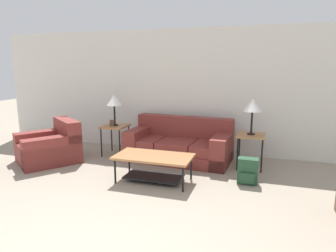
{
  "coord_description": "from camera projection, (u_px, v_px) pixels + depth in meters",
  "views": [
    {
      "loc": [
        1.51,
        -1.69,
        1.82
      ],
      "look_at": [
        -0.04,
        3.19,
        0.8
      ],
      "focal_mm": 32.0,
      "sensor_mm": 36.0,
      "label": 1
    }
  ],
  "objects": [
    {
      "name": "table_lamp_right",
      "position": [
        253.0,
        106.0,
        5.27
      ],
      "size": [
        0.33,
        0.33,
        0.64
      ],
      "color": "black",
      "rests_on": "side_table_right"
    },
    {
      "name": "picture_frame",
      "position": [
        112.0,
        123.0,
        6.1
      ],
      "size": [
        0.1,
        0.04,
        0.13
      ],
      "color": "#4C3828",
      "rests_on": "side_table_left"
    },
    {
      "name": "wall_back",
      "position": [
        188.0,
        91.0,
        6.35
      ],
      "size": [
        9.13,
        0.06,
        2.6
      ],
      "color": "silver",
      "rests_on": "ground_plane"
    },
    {
      "name": "table_lamp_left",
      "position": [
        114.0,
        101.0,
        6.08
      ],
      "size": [
        0.33,
        0.33,
        0.64
      ],
      "color": "black",
      "rests_on": "side_table_left"
    },
    {
      "name": "coffee_table",
      "position": [
        154.0,
        162.0,
        4.78
      ],
      "size": [
        1.23,
        0.65,
        0.43
      ],
      "color": "#A87042",
      "rests_on": "ground_plane"
    },
    {
      "name": "couch",
      "position": [
        179.0,
        145.0,
        5.92
      ],
      "size": [
        2.06,
        1.1,
        0.82
      ],
      "color": "maroon",
      "rests_on": "ground_plane"
    },
    {
      "name": "side_table_right",
      "position": [
        251.0,
        138.0,
        5.39
      ],
      "size": [
        0.49,
        0.52,
        0.62
      ],
      "color": "#A87042",
      "rests_on": "ground_plane"
    },
    {
      "name": "armchair",
      "position": [
        50.0,
        148.0,
        5.79
      ],
      "size": [
        1.37,
        1.39,
        0.8
      ],
      "color": "maroon",
      "rests_on": "ground_plane"
    },
    {
      "name": "side_table_left",
      "position": [
        115.0,
        129.0,
        6.19
      ],
      "size": [
        0.49,
        0.52,
        0.62
      ],
      "color": "#A87042",
      "rests_on": "ground_plane"
    },
    {
      "name": "backpack",
      "position": [
        248.0,
        171.0,
        4.72
      ],
      "size": [
        0.31,
        0.27,
        0.41
      ],
      "color": "#23472D",
      "rests_on": "ground_plane"
    }
  ]
}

